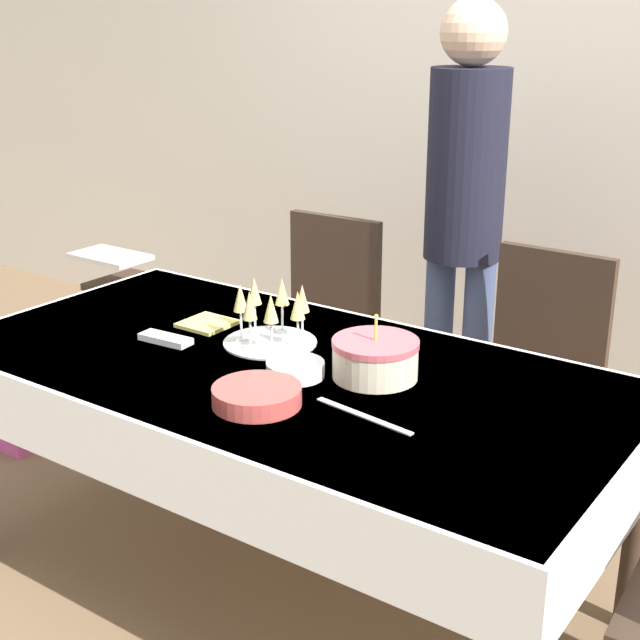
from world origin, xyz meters
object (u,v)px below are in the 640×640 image
dining_chair_far_right (535,381)px  birthday_cake (375,359)px  person_standing (465,199)px  dining_chair_far_left (320,329)px  gift_bag (12,419)px  champagne_tray (271,313)px  plate_stack_main (257,396)px  high_chair (128,300)px  plate_stack_dessert (295,369)px

dining_chair_far_right → birthday_cake: size_ratio=3.98×
birthday_cake → person_standing: bearing=102.9°
dining_chair_far_left → gift_bag: (-1.02, -0.72, -0.39)m
champagne_tray → person_standing: person_standing is taller
birthday_cake → person_standing: (-0.21, 0.94, 0.26)m
plate_stack_main → gift_bag: (-1.58, 0.36, -0.65)m
dining_chair_far_left → dining_chair_far_right: size_ratio=1.00×
person_standing → high_chair: 1.60m
person_standing → plate_stack_main: bearing=-87.1°
champagne_tray → birthday_cake: bearing=-6.5°
dining_chair_far_right → dining_chair_far_left: bearing=-180.0°
champagne_tray → plate_stack_main: bearing=-56.6°
birthday_cake → champagne_tray: (-0.39, 0.04, 0.04)m
birthday_cake → plate_stack_dessert: birthday_cake is taller
birthday_cake → gift_bag: bearing=178.9°
plate_stack_dessert → person_standing: person_standing is taller
dining_chair_far_left → person_standing: person_standing is taller
dining_chair_far_right → person_standing: (-0.39, 0.19, 0.54)m
birthday_cake → champagne_tray: bearing=173.5°
high_chair → champagne_tray: bearing=-24.9°
champagne_tray → person_standing: bearing=78.6°
dining_chair_far_left → high_chair: dining_chair_far_left is taller
dining_chair_far_left → plate_stack_main: size_ratio=4.13×
dining_chair_far_right → plate_stack_dessert: (-0.35, -0.87, 0.25)m
person_standing → gift_bag: size_ratio=6.98×
high_chair → dining_chair_far_left: bearing=6.4°
dining_chair_far_left → birthday_cake: (0.71, -0.75, 0.29)m
dining_chair_far_left → gift_bag: dining_chair_far_left is taller
dining_chair_far_right → plate_stack_dessert: size_ratio=5.88×
dining_chair_far_left → gift_bag: bearing=-145.1°
birthday_cake → plate_stack_dessert: 0.22m
gift_bag → plate_stack_main: bearing=-12.7°
champagne_tray → plate_stack_main: (0.24, -0.37, -0.07)m
high_chair → plate_stack_main: bearing=-32.3°
birthday_cake → gift_bag: birthday_cake is taller
dining_chair_far_right → plate_stack_main: (-0.32, -1.07, 0.26)m
plate_stack_dessert → person_standing: (-0.03, 1.06, 0.29)m
dining_chair_far_right → person_standing: bearing=153.7°
champagne_tray → gift_bag: size_ratio=1.13×
dining_chair_far_left → plate_stack_dessert: 1.05m
plate_stack_dessert → high_chair: size_ratio=0.23×
plate_stack_dessert → birthday_cake: bearing=33.4°
dining_chair_far_left → champagne_tray: size_ratio=3.35×
high_chair → person_standing: bearing=11.6°
dining_chair_far_left → person_standing: 0.76m
person_standing → dining_chair_far_left: bearing=-159.0°
dining_chair_far_left → person_standing: bearing=21.0°
birthday_cake → plate_stack_dessert: size_ratio=1.48×
high_chair → gift_bag: size_ratio=2.85×
birthday_cake → plate_stack_main: bearing=-114.9°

